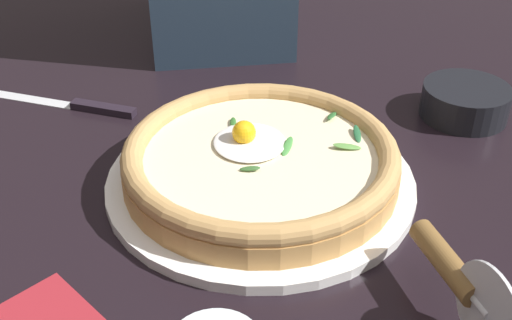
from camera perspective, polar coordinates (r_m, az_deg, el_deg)
name	(u,v)px	position (r m, az deg, el deg)	size (l,w,h in m)	color
ground_plane	(260,196)	(0.73, 0.39, -3.21)	(2.40, 2.40, 0.03)	black
pizza_plate	(256,179)	(0.72, 0.00, -1.72)	(0.34, 0.34, 0.01)	white
pizza	(256,158)	(0.70, 0.00, 0.18)	(0.30, 0.30, 0.06)	tan
side_bowl	(465,102)	(0.89, 18.00, 4.93)	(0.11, 0.11, 0.04)	black
pizza_cutter	(460,279)	(0.57, 17.58, -10.03)	(0.15, 0.04, 0.09)	silver
table_knife	(80,106)	(0.90, -15.26, 4.67)	(0.11, 0.22, 0.01)	silver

